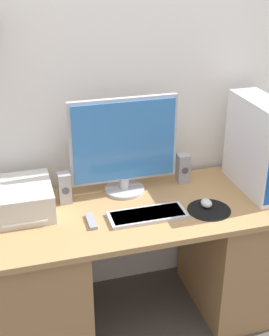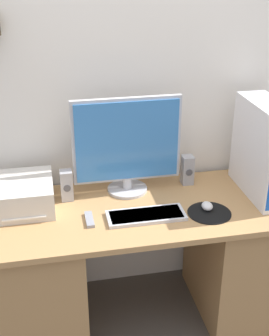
{
  "view_description": "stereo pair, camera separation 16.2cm",
  "coord_description": "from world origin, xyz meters",
  "px_view_note": "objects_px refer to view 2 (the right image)",
  "views": [
    {
      "loc": [
        -0.61,
        -1.64,
        1.95
      ],
      "look_at": [
        -0.05,
        0.33,
        0.95
      ],
      "focal_mm": 50.0,
      "sensor_mm": 36.0,
      "label": 1
    },
    {
      "loc": [
        -0.45,
        -1.68,
        1.95
      ],
      "look_at": [
        -0.05,
        0.33,
        0.95
      ],
      "focal_mm": 50.0,
      "sensor_mm": 36.0,
      "label": 2
    }
  ],
  "objects_px": {
    "printer": "(24,195)",
    "monitor": "(127,144)",
    "computer_tower": "(264,150)",
    "remote_control": "(89,219)",
    "speaker_right": "(187,170)",
    "speaker_left": "(67,185)",
    "keyboard": "(146,215)",
    "mouse": "(207,206)"
  },
  "relations": [
    {
      "from": "mouse",
      "to": "speaker_left",
      "type": "bearing_deg",
      "value": 159.69
    },
    {
      "from": "monitor",
      "to": "keyboard",
      "type": "relative_size",
      "value": 1.48
    },
    {
      "from": "mouse",
      "to": "computer_tower",
      "type": "relative_size",
      "value": 0.14
    },
    {
      "from": "keyboard",
      "to": "speaker_left",
      "type": "bearing_deg",
      "value": 144.85
    },
    {
      "from": "printer",
      "to": "remote_control",
      "type": "xyz_separation_m",
      "value": [
        0.31,
        -0.2,
        -0.06
      ]
    },
    {
      "from": "monitor",
      "to": "computer_tower",
      "type": "height_order",
      "value": "monitor"
    },
    {
      "from": "printer",
      "to": "speaker_left",
      "type": "distance_m",
      "value": 0.22
    },
    {
      "from": "remote_control",
      "to": "speaker_left",
      "type": "bearing_deg",
      "value": 110.65
    },
    {
      "from": "keyboard",
      "to": "computer_tower",
      "type": "distance_m",
      "value": 0.71
    },
    {
      "from": "monitor",
      "to": "printer",
      "type": "height_order",
      "value": "monitor"
    },
    {
      "from": "printer",
      "to": "speaker_right",
      "type": "xyz_separation_m",
      "value": [
        0.89,
        0.09,
        0.01
      ]
    },
    {
      "from": "speaker_right",
      "to": "printer",
      "type": "bearing_deg",
      "value": -174.27
    },
    {
      "from": "mouse",
      "to": "speaker_left",
      "type": "xyz_separation_m",
      "value": [
        -0.68,
        0.25,
        0.06
      ]
    },
    {
      "from": "computer_tower",
      "to": "remote_control",
      "type": "distance_m",
      "value": 0.97
    },
    {
      "from": "speaker_left",
      "to": "remote_control",
      "type": "relative_size",
      "value": 1.22
    },
    {
      "from": "speaker_right",
      "to": "remote_control",
      "type": "relative_size",
      "value": 1.22
    },
    {
      "from": "keyboard",
      "to": "speaker_right",
      "type": "distance_m",
      "value": 0.44
    },
    {
      "from": "computer_tower",
      "to": "remote_control",
      "type": "bearing_deg",
      "value": -173.49
    },
    {
      "from": "computer_tower",
      "to": "remote_control",
      "type": "xyz_separation_m",
      "value": [
        -0.93,
        -0.11,
        -0.24
      ]
    },
    {
      "from": "monitor",
      "to": "speaker_left",
      "type": "relative_size",
      "value": 3.48
    },
    {
      "from": "keyboard",
      "to": "speaker_right",
      "type": "bearing_deg",
      "value": 45.45
    },
    {
      "from": "computer_tower",
      "to": "speaker_right",
      "type": "relative_size",
      "value": 3.04
    },
    {
      "from": "monitor",
      "to": "speaker_left",
      "type": "distance_m",
      "value": 0.38
    },
    {
      "from": "speaker_left",
      "to": "remote_control",
      "type": "height_order",
      "value": "speaker_left"
    },
    {
      "from": "monitor",
      "to": "speaker_right",
      "type": "xyz_separation_m",
      "value": [
        0.34,
        0.01,
        -0.19
      ]
    },
    {
      "from": "computer_tower",
      "to": "speaker_right",
      "type": "distance_m",
      "value": 0.43
    },
    {
      "from": "mouse",
      "to": "printer",
      "type": "distance_m",
      "value": 0.93
    },
    {
      "from": "speaker_left",
      "to": "remote_control",
      "type": "bearing_deg",
      "value": -69.35
    },
    {
      "from": "remote_control",
      "to": "monitor",
      "type": "bearing_deg",
      "value": 48.85
    },
    {
      "from": "remote_control",
      "to": "computer_tower",
      "type": "bearing_deg",
      "value": 6.51
    },
    {
      "from": "monitor",
      "to": "mouse",
      "type": "bearing_deg",
      "value": -39.18
    },
    {
      "from": "computer_tower",
      "to": "speaker_right",
      "type": "xyz_separation_m",
      "value": [
        -0.35,
        0.18,
        -0.17
      ]
    },
    {
      "from": "computer_tower",
      "to": "printer",
      "type": "distance_m",
      "value": 1.26
    },
    {
      "from": "keyboard",
      "to": "mouse",
      "type": "relative_size",
      "value": 5.41
    },
    {
      "from": "monitor",
      "to": "remote_control",
      "type": "xyz_separation_m",
      "value": [
        -0.24,
        -0.27,
        -0.26
      ]
    },
    {
      "from": "speaker_right",
      "to": "remote_control",
      "type": "distance_m",
      "value": 0.65
    },
    {
      "from": "monitor",
      "to": "mouse",
      "type": "relative_size",
      "value": 8.04
    },
    {
      "from": "printer",
      "to": "monitor",
      "type": "bearing_deg",
      "value": 7.83
    },
    {
      "from": "mouse",
      "to": "speaker_right",
      "type": "height_order",
      "value": "speaker_right"
    },
    {
      "from": "monitor",
      "to": "printer",
      "type": "relative_size",
      "value": 1.67
    },
    {
      "from": "keyboard",
      "to": "remote_control",
      "type": "xyz_separation_m",
      "value": [
        -0.28,
        0.02,
        -0.0
      ]
    },
    {
      "from": "keyboard",
      "to": "printer",
      "type": "height_order",
      "value": "printer"
    }
  ]
}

